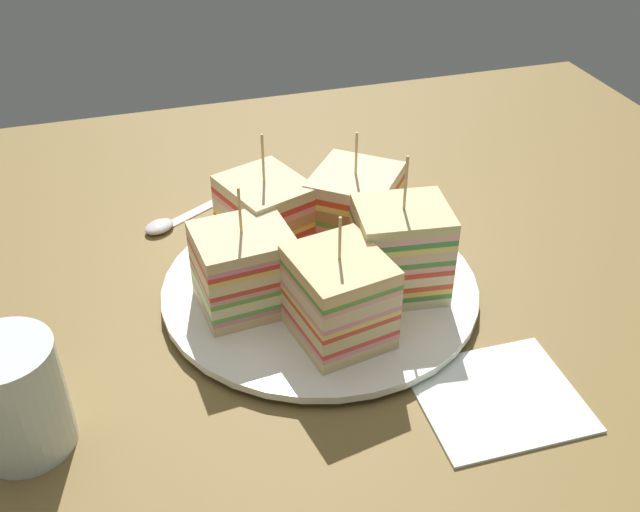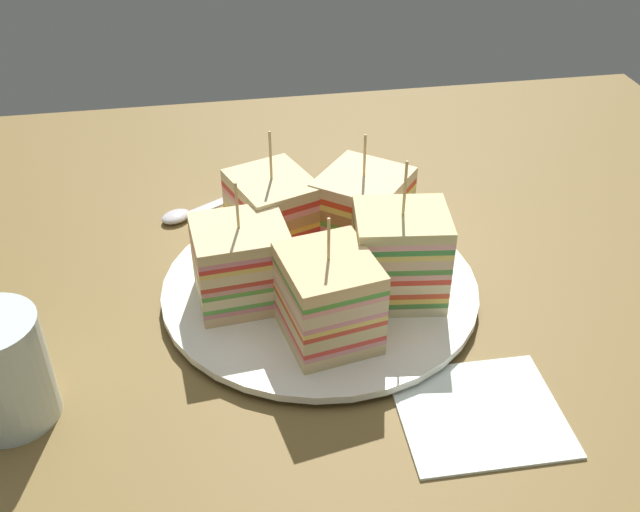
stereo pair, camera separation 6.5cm
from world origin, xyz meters
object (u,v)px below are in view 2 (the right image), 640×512
(drinking_glass, at_px, (3,377))
(sandwich_wedge_0, at_px, (273,215))
(napkin, at_px, (480,412))
(spoon, at_px, (192,211))
(plate, at_px, (320,287))
(chip_pile, at_px, (324,278))
(sandwich_wedge_2, at_px, (328,298))
(sandwich_wedge_4, at_px, (362,213))
(sandwich_wedge_3, at_px, (399,256))
(sandwich_wedge_1, at_px, (242,263))

(drinking_glass, bearing_deg, sandwich_wedge_0, 37.35)
(napkin, bearing_deg, spoon, 122.19)
(sandwich_wedge_0, distance_m, spoon, 0.13)
(plate, bearing_deg, chip_pile, -51.13)
(plate, bearing_deg, sandwich_wedge_2, -94.58)
(plate, height_order, sandwich_wedge_2, sandwich_wedge_2)
(plate, height_order, sandwich_wedge_4, sandwich_wedge_4)
(sandwich_wedge_0, height_order, chip_pile, sandwich_wedge_0)
(plate, height_order, sandwich_wedge_3, sandwich_wedge_3)
(sandwich_wedge_2, xyz_separation_m, napkin, (0.10, -0.10, -0.05))
(sandwich_wedge_3, height_order, sandwich_wedge_4, sandwich_wedge_3)
(plate, bearing_deg, drinking_glass, -157.32)
(sandwich_wedge_3, xyz_separation_m, drinking_glass, (-0.32, -0.08, -0.02))
(sandwich_wedge_2, bearing_deg, sandwich_wedge_0, 1.65)
(sandwich_wedge_2, distance_m, drinking_glass, 0.25)
(sandwich_wedge_4, bearing_deg, chip_pile, -1.82)
(sandwich_wedge_3, height_order, drinking_glass, sandwich_wedge_3)
(sandwich_wedge_1, height_order, chip_pile, sandwich_wedge_1)
(sandwich_wedge_0, xyz_separation_m, napkin, (0.13, -0.23, -0.05))
(sandwich_wedge_0, height_order, sandwich_wedge_2, sandwich_wedge_0)
(sandwich_wedge_0, distance_m, sandwich_wedge_1, 0.08)
(sandwich_wedge_0, bearing_deg, napkin, 9.48)
(drinking_glass, bearing_deg, chip_pile, 21.71)
(sandwich_wedge_0, bearing_deg, plate, 9.02)
(plate, bearing_deg, napkin, -60.35)
(plate, xyz_separation_m, sandwich_wedge_3, (0.06, -0.03, 0.05))
(sandwich_wedge_2, bearing_deg, drinking_glass, 87.65)
(spoon, bearing_deg, sandwich_wedge_0, 96.77)
(plate, bearing_deg, sandwich_wedge_4, 45.53)
(sandwich_wedge_3, xyz_separation_m, chip_pile, (-0.06, 0.02, -0.03))
(drinking_glass, bearing_deg, plate, 22.68)
(chip_pile, height_order, spoon, chip_pile)
(sandwich_wedge_0, bearing_deg, spoon, -162.22)
(sandwich_wedge_4, relative_size, spoon, 0.95)
(sandwich_wedge_1, relative_size, sandwich_wedge_4, 0.96)
(sandwich_wedge_4, height_order, chip_pile, sandwich_wedge_4)
(sandwich_wedge_3, xyz_separation_m, spoon, (-0.17, 0.19, -0.05))
(sandwich_wedge_3, distance_m, spoon, 0.26)
(chip_pile, distance_m, drinking_glass, 0.27)
(sandwich_wedge_3, bearing_deg, chip_pile, -13.95)
(spoon, height_order, napkin, spoon)
(chip_pile, xyz_separation_m, spoon, (-0.11, 0.16, -0.02))
(spoon, bearing_deg, chip_pile, 93.75)
(sandwich_wedge_0, relative_size, napkin, 1.02)
(sandwich_wedge_1, height_order, napkin, sandwich_wedge_1)
(sandwich_wedge_4, xyz_separation_m, chip_pile, (-0.05, -0.05, -0.03))
(chip_pile, height_order, drinking_glass, drinking_glass)
(sandwich_wedge_4, height_order, spoon, sandwich_wedge_4)
(sandwich_wedge_2, relative_size, sandwich_wedge_4, 0.95)
(chip_pile, bearing_deg, drinking_glass, -158.29)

